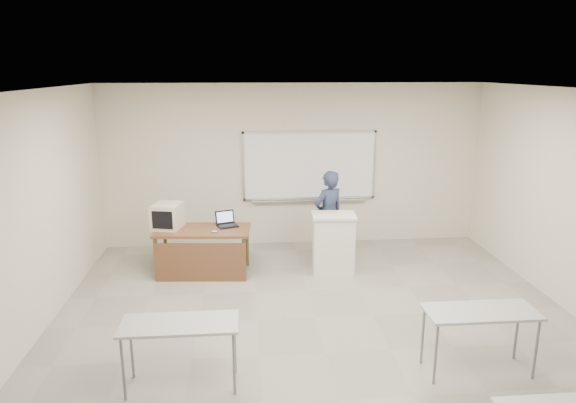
{
  "coord_description": "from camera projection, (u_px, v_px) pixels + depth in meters",
  "views": [
    {
      "loc": [
        -0.9,
        -5.33,
        3.25
      ],
      "look_at": [
        -0.25,
        2.2,
        1.28
      ],
      "focal_mm": 32.0,
      "sensor_mm": 36.0,
      "label": 1
    }
  ],
  "objects": [
    {
      "name": "floor",
      "position": [
        325.0,
        353.0,
        6.04
      ],
      "size": [
        7.0,
        8.0,
        0.01
      ],
      "primitive_type": "cube",
      "color": "gray",
      "rests_on": "ground"
    },
    {
      "name": "whiteboard",
      "position": [
        310.0,
        167.0,
        9.51
      ],
      "size": [
        2.48,
        0.1,
        1.31
      ],
      "color": "white",
      "rests_on": "floor"
    },
    {
      "name": "student_desks",
      "position": [
        350.0,
        367.0,
        4.57
      ],
      "size": [
        4.4,
        2.2,
        0.73
      ],
      "color": "#AEAFA9",
      "rests_on": "floor"
    },
    {
      "name": "instructor_desk",
      "position": [
        202.0,
        243.0,
        8.16
      ],
      "size": [
        1.5,
        0.75,
        0.75
      ],
      "rotation": [
        0.0,
        0.0,
        -0.08
      ],
      "color": "brown",
      "rests_on": "floor"
    },
    {
      "name": "podium",
      "position": [
        333.0,
        243.0,
        8.37
      ],
      "size": [
        0.69,
        0.51,
        0.97
      ],
      "rotation": [
        0.0,
        0.0,
        -0.07
      ],
      "color": "white",
      "rests_on": "floor"
    },
    {
      "name": "crt_monitor",
      "position": [
        168.0,
        216.0,
        8.25
      ],
      "size": [
        0.44,
        0.49,
        0.41
      ],
      "rotation": [
        0.0,
        0.0,
        -0.22
      ],
      "color": "beige",
      "rests_on": "instructor_desk"
    },
    {
      "name": "laptop",
      "position": [
        228.0,
        222.0,
        8.39
      ],
      "size": [
        0.32,
        0.29,
        0.23
      ],
      "rotation": [
        0.0,
        0.0,
        0.34
      ],
      "color": "black",
      "rests_on": "instructor_desk"
    },
    {
      "name": "mouse",
      "position": [
        214.0,
        232.0,
        8.04
      ],
      "size": [
        0.1,
        0.07,
        0.04
      ],
      "primitive_type": "ellipsoid",
      "rotation": [
        0.0,
        0.0,
        0.18
      ],
      "color": "#999AA1",
      "rests_on": "instructor_desk"
    },
    {
      "name": "keyboard",
      "position": [
        324.0,
        213.0,
        8.31
      ],
      "size": [
        0.42,
        0.15,
        0.02
      ],
      "primitive_type": "cube",
      "rotation": [
        0.0,
        0.0,
        0.02
      ],
      "color": "beige",
      "rests_on": "podium"
    },
    {
      "name": "presenter",
      "position": [
        328.0,
        216.0,
        8.81
      ],
      "size": [
        0.69,
        0.61,
        1.58
      ],
      "primitive_type": "imported",
      "rotation": [
        0.0,
        0.0,
        3.64
      ],
      "color": "black",
      "rests_on": "floor"
    }
  ]
}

